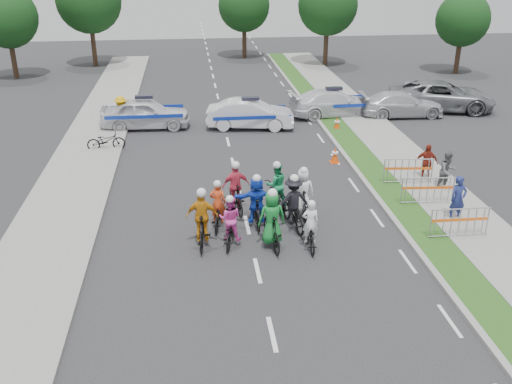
{
  "coord_description": "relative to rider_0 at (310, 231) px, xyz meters",
  "views": [
    {
      "loc": [
        -1.75,
        -14.38,
        8.88
      ],
      "look_at": [
        0.34,
        3.28,
        1.1
      ],
      "focal_mm": 40.0,
      "sensor_mm": 36.0,
      "label": 1
    }
  ],
  "objects": [
    {
      "name": "rider_3",
      "position": [
        -3.34,
        0.54,
        0.21
      ],
      "size": [
        1.05,
        1.96,
        2.01
      ],
      "rotation": [
        0.0,
        0.0,
        3.03
      ],
      "color": "black",
      "rests_on": "ground"
    },
    {
      "name": "civilian_sedan",
      "position": [
        8.11,
        14.12,
        0.12
      ],
      "size": [
        4.7,
        1.98,
        1.35
      ],
      "primitive_type": "imported",
      "rotation": [
        0.0,
        0.0,
        1.55
      ],
      "color": "silver",
      "rests_on": "ground"
    },
    {
      "name": "spectator_2",
      "position": [
        5.8,
        4.94,
        0.21
      ],
      "size": [
        0.98,
        0.68,
        1.54
      ],
      "primitive_type": "imported",
      "rotation": [
        0.0,
        0.0,
        -0.37
      ],
      "color": "maroon",
      "rests_on": "ground"
    },
    {
      "name": "police_car_1",
      "position": [
        -0.47,
        12.91,
        0.18
      ],
      "size": [
        4.68,
        2.22,
        1.48
      ],
      "primitive_type": "imported",
      "rotation": [
        0.0,
        0.0,
        1.42
      ],
      "color": "silver",
      "rests_on": "ground"
    },
    {
      "name": "rider_1",
      "position": [
        -1.19,
        0.19,
        0.23
      ],
      "size": [
        0.91,
        1.99,
        2.04
      ],
      "rotation": [
        0.0,
        0.0,
        3.25
      ],
      "color": "black",
      "rests_on": "ground"
    },
    {
      "name": "ground",
      "position": [
        -1.8,
        -1.23,
        -0.56
      ],
      "size": [
        90.0,
        90.0,
        0.0
      ],
      "primitive_type": "plane",
      "color": "#28282B",
      "rests_on": "ground"
    },
    {
      "name": "rider_9",
      "position": [
        -2.08,
        2.94,
        0.19
      ],
      "size": [
        1.03,
        1.91,
        1.94
      ],
      "rotation": [
        0.0,
        0.0,
        3.31
      ],
      "color": "black",
      "rests_on": "ground"
    },
    {
      "name": "cone_0",
      "position": [
        2.66,
        7.38,
        -0.22
      ],
      "size": [
        0.4,
        0.4,
        0.7
      ],
      "color": "#F24C0C",
      "rests_on": "ground"
    },
    {
      "name": "grass_strip",
      "position": [
        4.0,
        3.77,
        -0.5
      ],
      "size": [
        1.2,
        60.0,
        0.11
      ],
      "primitive_type": "cube",
      "color": "#204A17",
      "rests_on": "ground"
    },
    {
      "name": "tree_3",
      "position": [
        -10.8,
        30.77,
        4.33
      ],
      "size": [
        4.9,
        4.9,
        7.35
      ],
      "color": "#382619",
      "rests_on": "ground"
    },
    {
      "name": "barrier_0",
      "position": [
        4.9,
        -0.07,
        0.0
      ],
      "size": [
        2.01,
        0.52,
        1.12
      ],
      "primitive_type": null,
      "rotation": [
        0.0,
        0.0,
        -0.01
      ],
      "color": "#A5A8AD",
      "rests_on": "ground"
    },
    {
      "name": "spectator_1",
      "position": [
        6.23,
        3.89,
        0.23
      ],
      "size": [
        0.89,
        0.77,
        1.58
      ],
      "primitive_type": "imported",
      "rotation": [
        0.0,
        0.0,
        0.26
      ],
      "color": "#555659",
      "rests_on": "ground"
    },
    {
      "name": "rider_6",
      "position": [
        -2.79,
        1.78,
        0.02
      ],
      "size": [
        0.87,
        1.78,
        1.74
      ],
      "rotation": [
        0.0,
        0.0,
        2.97
      ],
      "color": "black",
      "rests_on": "ground"
    },
    {
      "name": "rider_5",
      "position": [
        -1.49,
        1.7,
        0.24
      ],
      "size": [
        1.52,
        1.82,
        1.91
      ],
      "rotation": [
        0.0,
        0.0,
        3.15
      ],
      "color": "black",
      "rests_on": "ground"
    },
    {
      "name": "tree_2",
      "position": [
        16.2,
        24.77,
        3.28
      ],
      "size": [
        3.85,
        3.85,
        5.77
      ],
      "color": "#382619",
      "rests_on": "ground"
    },
    {
      "name": "sidewalk_left",
      "position": [
        -8.3,
        3.77,
        -0.49
      ],
      "size": [
        3.0,
        60.0,
        0.13
      ],
      "primitive_type": "cube",
      "color": "gray",
      "rests_on": "ground"
    },
    {
      "name": "barrier_1",
      "position": [
        4.9,
        2.56,
        0.0
      ],
      "size": [
        2.03,
        0.65,
        1.12
      ],
      "primitive_type": null,
      "rotation": [
        0.0,
        0.0,
        -0.08
      ],
      "color": "#A5A8AD",
      "rests_on": "ground"
    },
    {
      "name": "parked_bike",
      "position": [
        -7.52,
        10.24,
        -0.1
      ],
      "size": [
        1.79,
        0.79,
        0.91
      ],
      "primitive_type": "imported",
      "rotation": [
        0.0,
        0.0,
        1.68
      ],
      "color": "black",
      "rests_on": "ground"
    },
    {
      "name": "police_car_0",
      "position": [
        -5.89,
        13.57,
        0.23
      ],
      "size": [
        4.66,
        2.02,
        1.57
      ],
      "primitive_type": "imported",
      "rotation": [
        0.0,
        0.0,
        1.53
      ],
      "color": "silver",
      "rests_on": "ground"
    },
    {
      "name": "barrier_2",
      "position": [
        4.9,
        4.51,
        0.0
      ],
      "size": [
        2.04,
        0.69,
        1.12
      ],
      "primitive_type": null,
      "rotation": [
        0.0,
        0.0,
        -0.1
      ],
      "color": "#A5A8AD",
      "rests_on": "ground"
    },
    {
      "name": "cone_1",
      "position": [
        3.93,
        12.01,
        -0.22
      ],
      "size": [
        0.4,
        0.4,
        0.7
      ],
      "color": "#F24C0C",
      "rests_on": "ground"
    },
    {
      "name": "rider_2",
      "position": [
        -2.48,
        0.52,
        0.09
      ],
      "size": [
        0.92,
        1.78,
        1.73
      ],
      "rotation": [
        0.0,
        0.0,
        2.94
      ],
      "color": "black",
      "rests_on": "ground"
    },
    {
      "name": "spectator_0",
      "position": [
        5.43,
        1.25,
        0.27
      ],
      "size": [
        0.65,
        0.47,
        1.65
      ],
      "primitive_type": "imported",
      "rotation": [
        0.0,
        0.0,
        0.13
      ],
      "color": "navy",
      "rests_on": "ground"
    },
    {
      "name": "civilian_suv",
      "position": [
        10.84,
        15.13,
        0.27
      ],
      "size": [
        6.44,
        4.16,
        1.65
      ],
      "primitive_type": "imported",
      "rotation": [
        0.0,
        0.0,
        1.31
      ],
      "color": "slate",
      "rests_on": "ground"
    },
    {
      "name": "marshal_hiviz",
      "position": [
        -7.07,
        13.31,
        0.33
      ],
      "size": [
        1.16,
        0.67,
        1.78
      ],
      "primitive_type": "imported",
      "rotation": [
        0.0,
        0.0,
        3.15
      ],
      "color": "#D69C0B",
      "rests_on": "ground"
    },
    {
      "name": "rider_0",
      "position": [
        0.0,
        0.0,
        0.0
      ],
      "size": [
        0.63,
        1.66,
        1.67
      ],
      "rotation": [
        0.0,
        0.0,
        3.1
      ],
      "color": "black",
      "rests_on": "ground"
    },
    {
      "name": "rider_7",
      "position": [
        0.2,
        2.25,
        0.18
      ],
      "size": [
        0.8,
        1.8,
        1.89
      ],
      "rotation": [
        0.0,
        0.0,
        3.13
      ],
      "color": "black",
      "rests_on": "ground"
    },
    {
      "name": "sidewalk_right",
      "position": [
        5.8,
        3.77,
        -0.49
      ],
      "size": [
        2.4,
        60.0,
        0.13
      ],
      "primitive_type": "cube",
      "color": "gray",
      "rests_on": "ground"
    },
    {
      "name": "rider_8",
      "position": [
        -0.63,
        2.91,
        0.14
      ],
      "size": [
        0.85,
        1.91,
        1.88
      ],
      "rotation": [
        0.0,
        0.0,
        3.26
      ],
      "color": "black",
      "rests_on": "ground"
    },
    {
      "name": "rider_4",
      "position": [
        -0.29,
        1.42,
        0.2
      ],
      "size": [
        1.19,
        2.02,
        1.97
      ],
      "rotation": [
        0.0,
        0.0,
        3.32
      ],
      "color": "black",
      "rests_on": "ground"
    },
    {
      "name": "tree_1",
      "position": [
        7.2,
        28.77,
        3.98
      ],
      "size": [
        4.55,
        4.55,
        6.82
      ],
      "color": "#382619",
      "rests_on": "ground"
    },
    {
      "name": "curb_right",
      "position": [
        3.3,
        3.77,
        -0.5
      ],
      "size": [
        0.2,
        60.0,
        0.12
      ],
      "primitive_type": "cube",
      "color": "gray",
      "rests_on": "ground"
    },
    {
      "name": "police_car_2",
      "position": [
        4.36,
        14.67,
        0.17
      ],
      "size": [
        5.24,
        2.7,
        1.45
      ],
      "primitive_type": "imported",
      "rotation": [
        0.0,
        0.0,
        1.71
      ],
      "color": "silver",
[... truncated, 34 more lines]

